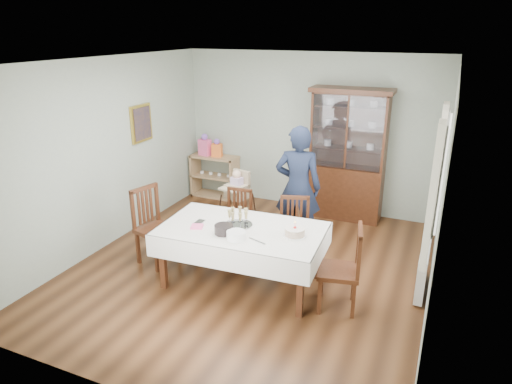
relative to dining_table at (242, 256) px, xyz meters
The scene contains 25 objects.
floor 0.55m from the dining_table, 98.86° to the left, with size 5.00×5.00×0.00m, color #593319.
room_shell 1.61m from the dining_table, 93.78° to the left, with size 5.00×5.00×5.00m.
dining_table is the anchor object (origin of this frame).
china_cabinet 2.84m from the dining_table, 75.43° to the left, with size 1.30×0.48×2.18m.
sideboard 3.23m from the dining_table, 124.13° to the left, with size 0.90×0.38×0.80m.
picture_frame 2.87m from the dining_table, 152.41° to the left, with size 0.04×0.48×0.58m, color gold.
window 2.55m from the dining_table, 17.77° to the left, with size 0.04×1.02×1.22m, color white.
curtain_left 2.35m from the dining_table, ahead, with size 0.07×0.30×1.55m, color silver.
curtain_right 2.69m from the dining_table, 32.00° to the left, with size 0.07×0.30×1.55m, color silver.
radiator 2.21m from the dining_table, 18.24° to the left, with size 0.10×0.80×0.55m, color white.
chair_far_left 0.96m from the dining_table, 120.49° to the left, with size 0.42×0.42×0.89m.
chair_far_right 0.86m from the dining_table, 59.79° to the left, with size 0.52×0.52×0.92m.
chair_end_left 1.32m from the dining_table, behind, with size 0.58×0.58×1.05m.
chair_end_right 1.25m from the dining_table, ahead, with size 0.54×0.54×1.01m.
woman 1.43m from the dining_table, 77.60° to the left, with size 0.66×0.43×1.81m, color black.
high_chair 1.72m from the dining_table, 117.55° to the left, with size 0.53×0.53×0.97m.
champagne_tray 0.45m from the dining_table, 145.41° to the left, with size 0.35×0.35×0.21m.
birthday_cake 0.79m from the dining_table, ahead, with size 0.27×0.27×0.19m.
plate_stack_dark 0.50m from the dining_table, 121.06° to the right, with size 0.23×0.23×0.11m, color black.
plate_stack_white 0.52m from the dining_table, 77.37° to the right, with size 0.23×0.23×0.10m, color white.
napkin_stack 0.67m from the dining_table, 159.55° to the right, with size 0.14×0.14×0.02m, color #FE5D98.
cutlery 0.72m from the dining_table, behind, with size 0.12×0.17×0.01m, color silver, non-canonical shape.
cake_knife 0.56m from the dining_table, 39.80° to the right, with size 0.25×0.02×0.01m, color silver.
gift_bag_pink 3.37m from the dining_table, 126.93° to the left, with size 0.24×0.18×0.41m.
gift_bag_orange 3.22m from the dining_table, 123.23° to the left, with size 0.21×0.17×0.34m.
Camera 1 is at (2.22, -4.99, 3.08)m, focal length 32.00 mm.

